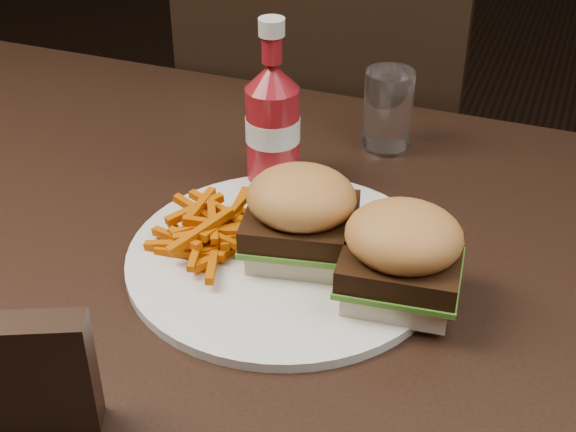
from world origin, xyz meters
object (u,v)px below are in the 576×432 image
(plate, at_px, (284,258))
(ketchup_bottle, at_px, (273,138))
(tumbler, at_px, (388,108))
(chair_far, at_px, (343,193))
(dining_table, at_px, (187,250))

(plate, bearing_deg, ketchup_bottle, 116.08)
(plate, xyz_separation_m, ketchup_bottle, (-0.07, 0.14, 0.06))
(plate, height_order, tumbler, tumbler)
(chair_far, distance_m, ketchup_bottle, 0.64)
(dining_table, height_order, chair_far, dining_table)
(plate, distance_m, ketchup_bottle, 0.17)
(dining_table, height_order, ketchup_bottle, ketchup_bottle)
(chair_far, relative_size, ketchup_bottle, 3.78)
(plate, bearing_deg, tumbler, 83.61)
(dining_table, distance_m, chair_far, 0.71)
(tumbler, bearing_deg, chair_far, 113.63)
(chair_far, xyz_separation_m, tumbler, (0.16, -0.37, 0.38))
(dining_table, relative_size, ketchup_bottle, 9.78)
(tumbler, bearing_deg, dining_table, -118.71)
(chair_far, distance_m, plate, 0.74)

